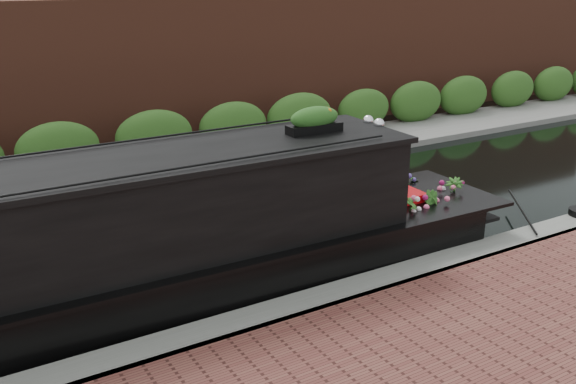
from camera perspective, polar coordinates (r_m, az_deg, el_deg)
ground at (r=12.20m, az=-3.44°, el=-3.37°), size 80.00×80.00×0.00m
near_bank_coping at (r=9.68m, az=5.91°, el=-9.68°), size 40.00×0.60×0.50m
far_bank_path at (r=15.83m, az=-10.60°, el=1.60°), size 40.00×2.40×0.34m
far_hedge at (r=16.65m, az=-11.72°, el=2.38°), size 40.00×1.10×2.80m
far_brick_wall at (r=18.57m, az=-13.96°, el=3.92°), size 40.00×1.00×8.00m
narrowboat at (r=9.34m, az=-13.62°, el=-5.38°), size 12.34×2.46×2.88m
rope_fender at (r=13.02m, az=15.61°, el=-1.77°), size 0.36×0.43×0.36m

